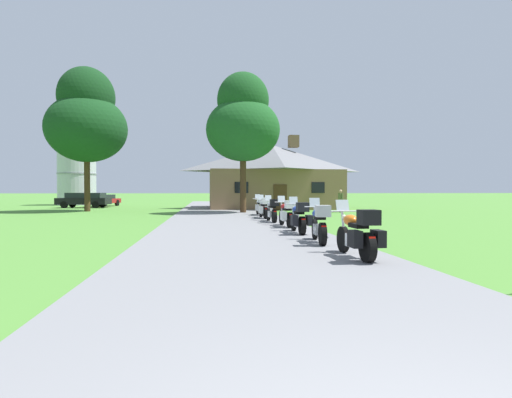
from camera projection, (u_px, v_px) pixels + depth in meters
name	position (u px, v px, depth m)	size (l,w,h in m)	color
ground_plane	(229.00, 221.00, 21.28)	(500.00, 500.00, 0.00)	#4C8433
asphalt_driveway	(231.00, 223.00, 19.29)	(6.40, 80.00, 0.06)	slate
motorcycle_orange_nearest_to_camera	(359.00, 234.00, 8.94)	(0.73, 2.08, 1.30)	black
motorcycle_blue_second_in_row	(319.00, 224.00, 11.68)	(0.72, 2.08, 1.30)	black
motorcycle_blue_third_in_row	(299.00, 218.00, 14.27)	(0.73, 2.08, 1.30)	black
motorcycle_red_fourth_in_row	(287.00, 214.00, 16.92)	(0.77, 2.08, 1.30)	black
motorcycle_silver_fifth_in_row	(272.00, 210.00, 19.60)	(0.66, 2.08, 1.30)	black
motorcycle_silver_sixth_in_row	(264.00, 208.00, 22.21)	(0.76, 2.08, 1.30)	black
motorcycle_white_farthest_in_row	(260.00, 206.00, 24.99)	(0.76, 2.08, 1.30)	black
stone_lodge	(272.00, 176.00, 36.79)	(11.96, 9.04, 6.69)	brown
bystander_olive_shirt_near_lodge	(341.00, 200.00, 29.48)	(0.30, 0.54, 1.67)	black
tree_left_far	(87.00, 119.00, 30.70)	(6.04, 6.04, 11.03)	#422D19
tree_by_lodge_front	(243.00, 121.00, 28.14)	(5.19, 5.19, 9.88)	#422D19
metal_silo_distant	(77.00, 169.00, 45.00)	(4.18, 4.18, 8.00)	#B2B7BC
parked_black_suv_far_left	(84.00, 199.00, 37.33)	(4.78, 2.34, 1.40)	black
parked_red_sedan_far_left	(103.00, 200.00, 41.04)	(2.86, 4.53, 1.20)	maroon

